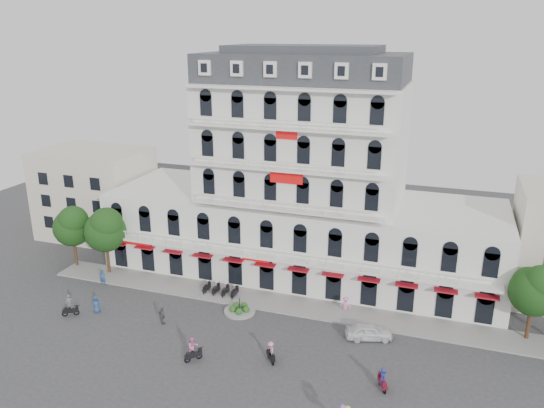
{
  "coord_description": "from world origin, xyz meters",
  "views": [
    {
      "loc": [
        15.56,
        -38.1,
        27.14
      ],
      "look_at": [
        -0.9,
        10.0,
        10.56
      ],
      "focal_mm": 35.0,
      "sensor_mm": 36.0,
      "label": 1
    }
  ],
  "objects": [
    {
      "name": "ground",
      "position": [
        0.0,
        0.0,
        0.0
      ],
      "size": [
        120.0,
        120.0,
        0.0
      ],
      "primitive_type": "plane",
      "color": "#38383A",
      "rests_on": "ground"
    },
    {
      "name": "sidewalk",
      "position": [
        0.0,
        9.0,
        0.08
      ],
      "size": [
        53.0,
        4.0,
        0.16
      ],
      "primitive_type": "cube",
      "color": "gray",
      "rests_on": "ground"
    },
    {
      "name": "main_building",
      "position": [
        0.0,
        18.0,
        9.96
      ],
      "size": [
        45.0,
        15.0,
        25.8
      ],
      "color": "silver",
      "rests_on": "ground"
    },
    {
      "name": "flank_building_west",
      "position": [
        -30.0,
        20.0,
        6.0
      ],
      "size": [
        14.0,
        10.0,
        12.0
      ],
      "primitive_type": "cube",
      "color": "beige",
      "rests_on": "ground"
    },
    {
      "name": "traffic_island",
      "position": [
        -3.0,
        6.0,
        0.26
      ],
      "size": [
        3.2,
        3.2,
        1.6
      ],
      "color": "gray",
      "rests_on": "ground"
    },
    {
      "name": "parked_scooter_row",
      "position": [
        -6.35,
        8.8,
        0.0
      ],
      "size": [
        4.4,
        1.8,
        1.1
      ],
      "primitive_type": null,
      "color": "black",
      "rests_on": "ground"
    },
    {
      "name": "tree_west_outer",
      "position": [
        -25.95,
        9.98,
        5.35
      ],
      "size": [
        4.5,
        4.48,
        7.76
      ],
      "color": "#382314",
      "rests_on": "ground"
    },
    {
      "name": "tree_west_inner",
      "position": [
        -20.95,
        9.48,
        5.68
      ],
      "size": [
        4.76,
        4.76,
        8.25
      ],
      "color": "#382314",
      "rests_on": "ground"
    },
    {
      "name": "tree_east_inner",
      "position": [
        24.05,
        9.98,
        5.21
      ],
      "size": [
        4.4,
        4.37,
        7.57
      ],
      "color": "#382314",
      "rests_on": "ground"
    },
    {
      "name": "parked_car",
      "position": [
        10.17,
        5.4,
        0.74
      ],
      "size": [
        4.65,
        2.97,
        1.47
      ],
      "primitive_type": "imported",
      "rotation": [
        0.0,
        0.0,
        1.88
      ],
      "color": "white",
      "rests_on": "ground"
    },
    {
      "name": "rider_west",
      "position": [
        -18.78,
        -0.12,
        1.09
      ],
      "size": [
        1.5,
        1.11,
        2.34
      ],
      "rotation": [
        0.0,
        0.0,
        0.57
      ],
      "color": "black",
      "rests_on": "ground"
    },
    {
      "name": "rider_southwest",
      "position": [
        -3.64,
        -3.01,
        1.21
      ],
      "size": [
        1.24,
        1.37,
        2.33
      ],
      "rotation": [
        0.0,
        0.0,
        0.87
      ],
      "color": "black",
      "rests_on": "ground"
    },
    {
      "name": "rider_east",
      "position": [
        12.34,
        -1.58,
        0.94
      ],
      "size": [
        0.98,
        1.58,
        1.95
      ],
      "rotation": [
        0.0,
        0.0,
        2.03
      ],
      "color": "maroon",
      "rests_on": "ground"
    },
    {
      "name": "rider_center",
      "position": [
        2.73,
        -0.95,
        0.99
      ],
      "size": [
        1.18,
        1.43,
        1.93
      ],
      "rotation": [
        0.0,
        0.0,
        5.36
      ],
      "color": "black",
      "rests_on": "ground"
    },
    {
      "name": "pedestrian_left",
      "position": [
        -16.73,
        1.32,
        0.89
      ],
      "size": [
        1.04,
        0.94,
        1.78
      ],
      "primitive_type": "imported",
      "rotation": [
        0.0,
        0.0,
        0.56
      ],
      "color": "navy",
      "rests_on": "ground"
    },
    {
      "name": "pedestrian_mid",
      "position": [
        -9.23,
        1.44,
        0.93
      ],
      "size": [
        1.17,
        0.95,
        1.86
      ],
      "primitive_type": "imported",
      "rotation": [
        0.0,
        0.0,
        2.6
      ],
      "color": "#53555A",
      "rests_on": "ground"
    },
    {
      "name": "pedestrian_right",
      "position": [
        7.14,
        9.5,
        0.84
      ],
      "size": [
        1.12,
        0.68,
        1.68
      ],
      "primitive_type": "imported",
      "rotation": [
        0.0,
        0.0,
        3.09
      ],
      "color": "pink",
      "rests_on": "ground"
    },
    {
      "name": "pedestrian_far",
      "position": [
        -19.79,
        6.66,
        0.89
      ],
      "size": [
        0.76,
        0.63,
        1.79
      ],
      "primitive_type": "imported",
      "rotation": [
        0.0,
        0.0,
        0.36
      ],
      "color": "navy",
      "rests_on": "ground"
    }
  ]
}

